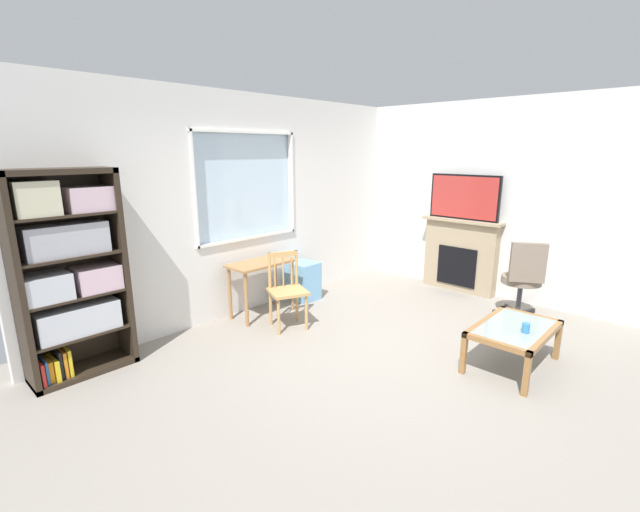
# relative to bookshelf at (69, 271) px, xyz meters

# --- Properties ---
(ground) EXTENTS (6.42, 5.44, 0.02)m
(ground) POSITION_rel_bookshelf_xyz_m (2.19, -1.98, -1.02)
(ground) COLOR gray
(wall_back_with_window) EXTENTS (5.42, 0.15, 2.76)m
(wall_back_with_window) POSITION_rel_bookshelf_xyz_m (2.19, 0.24, 0.34)
(wall_back_with_window) COLOR silver
(wall_back_with_window) RESTS_ON ground
(wall_right) EXTENTS (0.12, 4.64, 2.76)m
(wall_right) POSITION_rel_bookshelf_xyz_m (4.96, -1.98, 0.37)
(wall_right) COLOR silver
(wall_right) RESTS_ON ground
(bookshelf) EXTENTS (0.90, 0.38, 1.92)m
(bookshelf) POSITION_rel_bookshelf_xyz_m (0.00, 0.00, 0.00)
(bookshelf) COLOR #2D2319
(bookshelf) RESTS_ON ground
(desk_under_window) EXTENTS (0.85, 0.43, 0.70)m
(desk_under_window) POSITION_rel_bookshelf_xyz_m (2.12, -0.11, -0.43)
(desk_under_window) COLOR #A37547
(desk_under_window) RESTS_ON ground
(wooden_chair) EXTENTS (0.55, 0.54, 0.90)m
(wooden_chair) POSITION_rel_bookshelf_xyz_m (2.09, -0.62, -0.54)
(wooden_chair) COLOR tan
(wooden_chair) RESTS_ON ground
(plastic_drawer_unit) EXTENTS (0.35, 0.40, 0.54)m
(plastic_drawer_unit) POSITION_rel_bookshelf_xyz_m (2.91, -0.06, -0.74)
(plastic_drawer_unit) COLOR #72ADDB
(plastic_drawer_unit) RESTS_ON ground
(fireplace) EXTENTS (0.26, 1.18, 1.09)m
(fireplace) POSITION_rel_bookshelf_xyz_m (4.80, -1.49, -0.46)
(fireplace) COLOR tan
(fireplace) RESTS_ON ground
(tv) EXTENTS (0.06, 1.03, 0.65)m
(tv) POSITION_rel_bookshelf_xyz_m (4.79, -1.49, 0.40)
(tv) COLOR black
(tv) RESTS_ON fireplace
(office_chair) EXTENTS (0.61, 0.57, 1.00)m
(office_chair) POSITION_rel_bookshelf_xyz_m (4.28, -2.57, -0.45)
(office_chair) COLOR #7A6B5B
(office_chair) RESTS_ON ground
(coffee_table) EXTENTS (0.97, 0.62, 0.42)m
(coffee_table) POSITION_rel_bookshelf_xyz_m (2.93, -2.95, -0.65)
(coffee_table) COLOR #8C9E99
(coffee_table) RESTS_ON ground
(sippy_cup) EXTENTS (0.07, 0.07, 0.09)m
(sippy_cup) POSITION_rel_bookshelf_xyz_m (2.86, -3.07, -0.55)
(sippy_cup) COLOR #337FD6
(sippy_cup) RESTS_ON coffee_table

